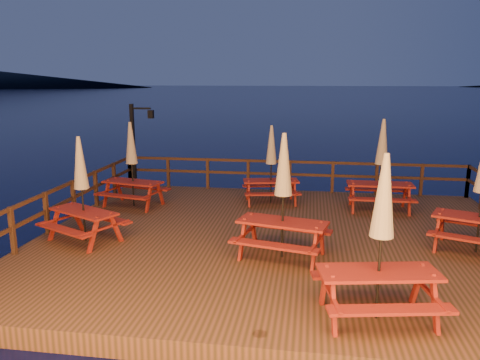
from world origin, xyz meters
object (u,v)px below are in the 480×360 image
(lamp_post, at_px, (137,138))
(picnic_table_0, at_px, (283,194))
(picnic_table_1, at_px, (271,163))
(picnic_table_2, at_px, (381,164))

(lamp_post, height_order, picnic_table_0, lamp_post)
(lamp_post, bearing_deg, picnic_table_1, -15.48)
(picnic_table_0, xyz_separation_m, picnic_table_2, (2.63, 4.23, -0.02))
(picnic_table_2, bearing_deg, picnic_table_1, 174.05)
(lamp_post, xyz_separation_m, picnic_table_1, (4.87, -1.35, -0.52))
(picnic_table_1, distance_m, picnic_table_2, 3.30)
(lamp_post, xyz_separation_m, picnic_table_2, (8.15, -1.68, -0.38))
(lamp_post, distance_m, picnic_table_2, 8.33)
(lamp_post, relative_size, picnic_table_1, 1.22)
(picnic_table_0, bearing_deg, picnic_table_1, 111.46)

